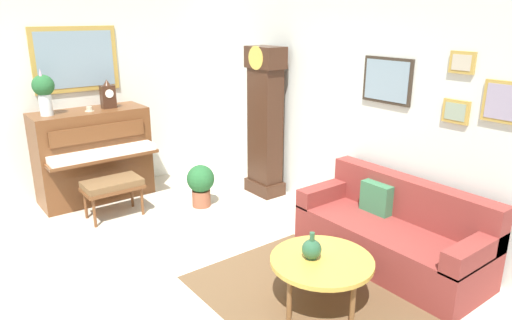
{
  "coord_description": "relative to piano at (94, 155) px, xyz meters",
  "views": [
    {
      "loc": [
        3.79,
        -1.72,
        2.42
      ],
      "look_at": [
        -0.1,
        1.25,
        0.87
      ],
      "focal_mm": 32.49,
      "sensor_mm": 36.0,
      "label": 1
    }
  ],
  "objects": [
    {
      "name": "couch",
      "position": [
        3.51,
        1.78,
        -0.3
      ],
      "size": [
        1.9,
        0.8,
        0.84
      ],
      "color": "maroon",
      "rests_on": "ground_plane"
    },
    {
      "name": "wall_left",
      "position": [
        -0.37,
        -0.14,
        0.79
      ],
      "size": [
        0.13,
        4.9,
        2.8
      ],
      "color": "silver",
      "rests_on": "ground_plane"
    },
    {
      "name": "potted_plant",
      "position": [
        1.1,
        0.99,
        -0.29
      ],
      "size": [
        0.36,
        0.36,
        0.56
      ],
      "color": "#935138",
      "rests_on": "ground_plane"
    },
    {
      "name": "teacup",
      "position": [
        0.06,
        -0.01,
        0.63
      ],
      "size": [
        0.12,
        0.12,
        0.06
      ],
      "color": "beige",
      "rests_on": "piano"
    },
    {
      "name": "green_jug",
      "position": [
        3.54,
        0.63,
        -0.09
      ],
      "size": [
        0.17,
        0.17,
        0.24
      ],
      "color": "#234C33",
      "rests_on": "coffee_table"
    },
    {
      "name": "coffee_table",
      "position": [
        3.6,
        0.69,
        -0.21
      ],
      "size": [
        0.88,
        0.88,
        0.44
      ],
      "color": "gold",
      "rests_on": "ground_plane"
    },
    {
      "name": "grandfather_clock",
      "position": [
        1.23,
        1.95,
        0.35
      ],
      "size": [
        0.52,
        0.34,
        2.03
      ],
      "color": "#3D2316",
      "rests_on": "ground_plane"
    },
    {
      "name": "wall_back",
      "position": [
        2.25,
        2.26,
        0.79
      ],
      "size": [
        5.3,
        0.13,
        2.8
      ],
      "color": "silver",
      "rests_on": "ground_plane"
    },
    {
      "name": "mantel_clock",
      "position": [
        0.0,
        0.27,
        0.78
      ],
      "size": [
        0.13,
        0.18,
        0.38
      ],
      "color": "#3D2316",
      "rests_on": "piano"
    },
    {
      "name": "ground_plane",
      "position": [
        2.23,
        -0.14,
        -0.67
      ],
      "size": [
        6.4,
        6.0,
        0.1
      ],
      "primitive_type": "cube",
      "color": "beige"
    },
    {
      "name": "piano",
      "position": [
        0.0,
        0.0,
        0.0
      ],
      "size": [
        0.87,
        1.44,
        1.22
      ],
      "color": "brown",
      "rests_on": "ground_plane"
    },
    {
      "name": "flower_vase",
      "position": [
        0.0,
        -0.51,
        0.92
      ],
      "size": [
        0.26,
        0.26,
        0.58
      ],
      "color": "silver",
      "rests_on": "piano"
    },
    {
      "name": "piano_bench",
      "position": [
        0.73,
        -0.04,
        -0.21
      ],
      "size": [
        0.42,
        0.7,
        0.48
      ],
      "color": "brown",
      "rests_on": "ground_plane"
    },
    {
      "name": "area_rug",
      "position": [
        3.51,
        0.65,
        -0.61
      ],
      "size": [
        2.1,
        1.5,
        0.01
      ],
      "primitive_type": "cube",
      "color": "brown",
      "rests_on": "ground_plane"
    }
  ]
}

